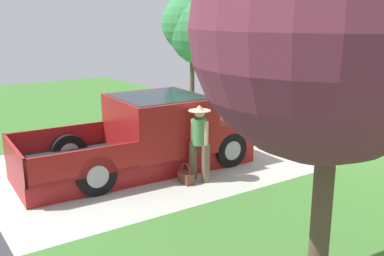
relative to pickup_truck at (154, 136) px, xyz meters
The scene contains 6 objects.
pickup_truck is the anchor object (origin of this frame).
person_with_hat 1.36m from the pickup_truck, 14.78° to the left, with size 0.49×0.46×1.62m.
handbag 1.43m from the pickup_truck, ahead, with size 0.36×0.18×0.44m.
front_yard_tree 6.76m from the pickup_truck, 135.79° to the left, with size 2.67×2.58×4.17m.
neighbor_tree 6.10m from the pickup_truck, ahead, with size 2.75×3.07×4.64m.
wheeled_trash_bin 5.97m from the pickup_truck, 128.25° to the left, with size 0.60×0.72×1.15m.
Camera 1 is at (8.80, -1.12, 3.40)m, focal length 41.75 mm.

